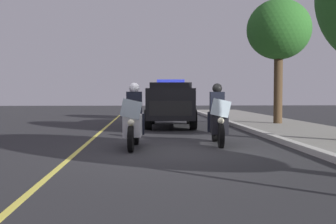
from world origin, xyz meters
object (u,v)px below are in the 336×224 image
police_motorcycle_lead_left (134,121)px  police_motorcycle_lead_right (218,120)px  tree_far_back (279,31)px  police_suv (171,102)px

police_motorcycle_lead_left → police_motorcycle_lead_right: (-0.60, 2.33, 0.00)m
police_motorcycle_lead_left → police_motorcycle_lead_right: 2.41m
tree_far_back → police_motorcycle_lead_left: bearing=-40.3°
police_suv → tree_far_back: (-0.39, 4.88, 3.19)m
police_suv → police_motorcycle_lead_left: bearing=-11.4°
police_motorcycle_lead_left → police_motorcycle_lead_right: same height
police_motorcycle_lead_left → police_suv: size_ratio=0.43×
police_motorcycle_lead_right → tree_far_back: tree_far_back is taller
police_motorcycle_lead_right → police_suv: 6.52m
police_motorcycle_lead_left → tree_far_back: (-7.43, 6.31, 3.56)m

